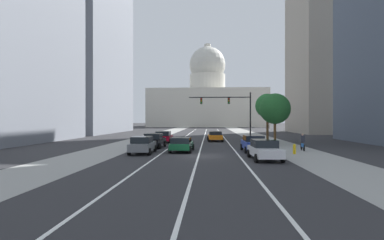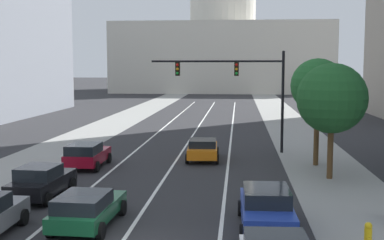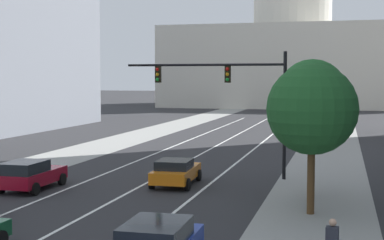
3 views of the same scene
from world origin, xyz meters
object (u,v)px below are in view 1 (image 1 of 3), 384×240
capitol_building (207,101)px  cyclist (303,142)px  car_orange (215,136)px  car_green (182,144)px  car_gray (143,145)px  car_blue (253,143)px  street_tree_near_right (275,109)px  car_crimson (164,137)px  street_tree_mid_right (267,106)px  car_black (154,140)px  car_white (264,149)px  fire_hydrant (294,149)px  traffic_signal_mast (231,106)px

capitol_building → cyclist: capitol_building is taller
capitol_building → car_orange: (1.71, -90.96, -10.74)m
capitol_building → car_green: capitol_building is taller
car_gray → cyclist: bearing=-79.2°
capitol_building → car_blue: size_ratio=10.55×
car_green → street_tree_near_right: (10.78, 9.42, 3.68)m
car_blue → car_orange: size_ratio=1.09×
car_blue → street_tree_near_right: street_tree_near_right is taller
capitol_building → car_crimson: size_ratio=11.97×
street_tree_mid_right → car_black: bearing=-146.8°
car_black → car_orange: 12.34m
car_white → fire_hydrant: 5.19m
cyclist → car_orange: bearing=37.6°
cyclist → car_gray: bearing=106.1°
car_green → car_orange: car_orange is taller
capitol_building → car_black: bearing=-92.9°
car_white → street_tree_near_right: size_ratio=0.72×
traffic_signal_mast → car_gray: bearing=-115.9°
car_crimson → street_tree_near_right: bearing=-97.0°
car_crimson → cyclist: (15.22, -9.49, 0.04)m
car_white → street_tree_near_right: street_tree_near_right is taller
car_black → car_orange: (6.85, 10.27, -0.06)m
car_gray → car_white: car_gray is taller
car_gray → fire_hydrant: bearing=-89.9°
car_blue → car_orange: bearing=12.7°
car_orange → car_gray: bearing=154.1°
car_white → cyclist: size_ratio=2.67×
car_blue → car_black: bearing=69.9°
car_crimson → street_tree_near_right: 14.74m
car_green → street_tree_mid_right: street_tree_mid_right is taller
car_blue → car_gray: car_blue is taller
street_tree_near_right → car_crimson: bearing=173.2°
fire_hydrant → street_tree_near_right: 11.45m
car_green → car_gray: 3.78m
car_white → car_black: bearing=45.2°
capitol_building → street_tree_mid_right: bearing=-84.5°
car_green → car_gray: size_ratio=0.98×
fire_hydrant → car_gray: bearing=-178.7°
traffic_signal_mast → street_tree_near_right: (4.87, -8.18, -0.70)m
car_green → car_blue: bearing=-83.7°
street_tree_near_right → car_green: bearing=-138.9°
car_orange → fire_hydrant: 17.00m
car_orange → street_tree_near_right: bearing=-126.1°
fire_hydrant → car_white: bearing=-130.3°
car_white → street_tree_mid_right: (3.75, 18.46, 4.16)m
car_blue → car_crimson: car_blue is taller
car_black → street_tree_mid_right: bearing=-54.2°
car_gray → cyclist: size_ratio=2.62×
car_gray → street_tree_mid_right: size_ratio=0.68×
car_white → street_tree_mid_right: street_tree_mid_right is taller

